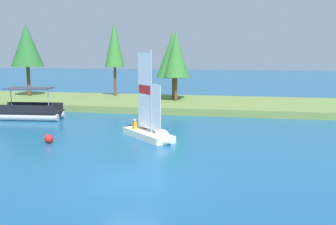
# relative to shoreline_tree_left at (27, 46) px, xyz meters

# --- Properties ---
(ground_plane) EXTENTS (200.00, 200.00, 0.00)m
(ground_plane) POSITION_rel_shoreline_tree_left_xyz_m (18.92, -24.52, -6.16)
(ground_plane) COLOR #195684
(shore_bank) EXTENTS (80.00, 10.70, 0.63)m
(shore_bank) POSITION_rel_shoreline_tree_left_xyz_m (18.92, -1.12, -5.85)
(shore_bank) COLOR olive
(shore_bank) RESTS_ON ground
(shoreline_tree_left) EXTENTS (3.52, 3.52, 7.87)m
(shoreline_tree_left) POSITION_rel_shoreline_tree_left_xyz_m (0.00, 0.00, 0.00)
(shoreline_tree_left) COLOR brown
(shoreline_tree_left) RESTS_ON shore_bank
(shoreline_tree_midleft) EXTENTS (2.17, 2.17, 8.21)m
(shoreline_tree_midleft) POSITION_rel_shoreline_tree_left_xyz_m (9.38, 1.97, 0.13)
(shoreline_tree_midleft) COLOR brown
(shoreline_tree_midleft) RESTS_ON shore_bank
(shoreline_tree_centre) EXTENTS (3.51, 3.51, 6.97)m
(shoreline_tree_centre) POSITION_rel_shoreline_tree_left_xyz_m (16.26, 0.40, -0.93)
(shoreline_tree_centre) COLOR brown
(shoreline_tree_centre) RESTS_ON shore_bank
(shoreline_tree_midright) EXTENTS (2.41, 2.41, 7.00)m
(shoreline_tree_midright) POSITION_rel_shoreline_tree_left_xyz_m (16.83, -1.33, -0.87)
(shoreline_tree_midright) COLOR brown
(shoreline_tree_midright) RESTS_ON shore_bank
(sailboat) EXTENTS (4.48, 4.55, 6.14)m
(sailboat) POSITION_rel_shoreline_tree_left_xyz_m (18.10, -16.41, -5.73)
(sailboat) COLOR silver
(sailboat) RESTS_ON ground
(pontoon_boat) EXTENTS (5.50, 2.61, 2.62)m
(pontoon_boat) POSITION_rel_shoreline_tree_left_xyz_m (6.22, -10.69, -5.52)
(pontoon_boat) COLOR #B2B2B7
(pontoon_boat) RESTS_ON ground
(channel_buoy) EXTENTS (0.55, 0.55, 0.55)m
(channel_buoy) POSITION_rel_shoreline_tree_left_xyz_m (11.89, -18.48, -5.89)
(channel_buoy) COLOR red
(channel_buoy) RESTS_ON ground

